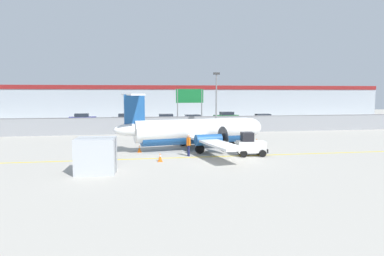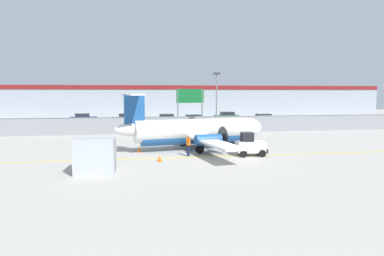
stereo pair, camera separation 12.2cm
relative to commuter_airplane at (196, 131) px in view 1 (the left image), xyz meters
name	(u,v)px [view 1 (the left image)]	position (x,y,z in m)	size (l,w,h in m)	color
ground_plane	(220,156)	(1.22, -3.77, -1.60)	(140.00, 140.00, 0.01)	#ADA89E
perimeter_fence	(189,124)	(1.22, 12.23, -0.49)	(98.00, 0.10, 2.10)	gray
parking_lot_strip	(178,124)	(1.22, 23.73, -1.54)	(98.00, 17.00, 0.12)	#38383A
background_building	(167,101)	(1.22, 42.21, 1.66)	(91.00, 8.10, 6.50)	#A8B2BC
commuter_airplane	(196,131)	(0.00, 0.00, 0.00)	(13.70, 16.02, 4.92)	white
baggage_tug	(251,145)	(3.69, -3.88, -0.75)	(2.41, 1.54, 1.88)	silver
ground_crew_worker	(189,144)	(-1.19, -3.19, -0.65)	(0.37, 0.55, 1.70)	#191E4C
cargo_container	(96,155)	(-7.75, -7.92, -0.50)	(2.49, 2.11, 2.20)	#B7BCC1
traffic_cone_near_left	(139,149)	(-5.02, -0.82, -1.29)	(0.36, 0.36, 0.64)	orange
traffic_cone_near_right	(188,143)	(-0.49, 1.88, -1.29)	(0.36, 0.36, 0.64)	orange
traffic_cone_far_left	(160,157)	(-3.57, -5.01, -1.29)	(0.36, 0.36, 0.64)	orange
traffic_cone_far_right	(257,142)	(6.20, 1.60, -1.29)	(0.36, 0.36, 0.64)	orange
parked_car_0	(83,118)	(-13.82, 27.84, -0.71)	(4.32, 2.25, 1.58)	navy
parked_car_1	(125,119)	(-7.04, 26.01, -0.71)	(4.20, 2.00, 1.58)	slate
parked_car_2	(167,119)	(-0.49, 24.09, -0.71)	(4.27, 2.15, 1.58)	slate
parked_car_3	(193,120)	(3.41, 21.92, -0.71)	(4.28, 2.17, 1.58)	slate
parked_car_4	(226,116)	(10.40, 28.69, -0.71)	(4.35, 2.34, 1.58)	#19662D
parked_car_5	(262,119)	(14.48, 21.94, -0.71)	(4.25, 2.10, 1.58)	red
apron_light_pole	(216,99)	(3.75, 8.25, 2.70)	(0.70, 0.30, 7.27)	slate
highway_sign	(190,99)	(1.68, 14.49, 2.54)	(3.60, 0.14, 5.50)	slate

